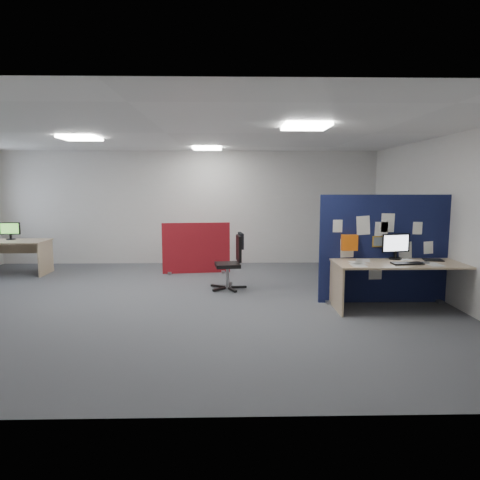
{
  "coord_description": "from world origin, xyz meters",
  "views": [
    {
      "loc": [
        0.99,
        -6.81,
        1.9
      ],
      "look_at": [
        1.15,
        0.15,
        1.0
      ],
      "focal_mm": 32.0,
      "sensor_mm": 36.0,
      "label": 1
    }
  ],
  "objects_px": {
    "red_divider": "(196,249)",
    "monitor_second": "(10,230)",
    "main_desk": "(399,272)",
    "monitor_main": "(396,245)",
    "office_chair": "(233,258)",
    "second_desk": "(11,249)",
    "navy_divider": "(384,249)"
  },
  "relations": [
    {
      "from": "monitor_main",
      "to": "red_divider",
      "type": "distance_m",
      "value": 4.22
    },
    {
      "from": "monitor_second",
      "to": "monitor_main",
      "type": "bearing_deg",
      "value": -24.24
    },
    {
      "from": "navy_divider",
      "to": "office_chair",
      "type": "xyz_separation_m",
      "value": [
        -2.42,
        0.91,
        -0.29
      ]
    },
    {
      "from": "main_desk",
      "to": "office_chair",
      "type": "height_order",
      "value": "office_chair"
    },
    {
      "from": "monitor_main",
      "to": "red_divider",
      "type": "bearing_deg",
      "value": 131.79
    },
    {
      "from": "navy_divider",
      "to": "red_divider",
      "type": "bearing_deg",
      "value": 143.26
    },
    {
      "from": "main_desk",
      "to": "monitor_main",
      "type": "distance_m",
      "value": 0.44
    },
    {
      "from": "navy_divider",
      "to": "office_chair",
      "type": "bearing_deg",
      "value": 159.36
    },
    {
      "from": "monitor_main",
      "to": "red_divider",
      "type": "relative_size",
      "value": 0.32
    },
    {
      "from": "main_desk",
      "to": "monitor_main",
      "type": "height_order",
      "value": "monitor_main"
    },
    {
      "from": "office_chair",
      "to": "second_desk",
      "type": "bearing_deg",
      "value": 155.59
    },
    {
      "from": "red_divider",
      "to": "office_chair",
      "type": "bearing_deg",
      "value": -68.74
    },
    {
      "from": "red_divider",
      "to": "main_desk",
      "type": "bearing_deg",
      "value": -46.29
    },
    {
      "from": "red_divider",
      "to": "office_chair",
      "type": "relative_size",
      "value": 1.42
    },
    {
      "from": "red_divider",
      "to": "monitor_main",
      "type": "bearing_deg",
      "value": -43.79
    },
    {
      "from": "navy_divider",
      "to": "monitor_second",
      "type": "height_order",
      "value": "navy_divider"
    },
    {
      "from": "red_divider",
      "to": "office_chair",
      "type": "height_order",
      "value": "red_divider"
    },
    {
      "from": "red_divider",
      "to": "second_desk",
      "type": "height_order",
      "value": "red_divider"
    },
    {
      "from": "red_divider",
      "to": "monitor_second",
      "type": "distance_m",
      "value": 4.0
    },
    {
      "from": "office_chair",
      "to": "monitor_second",
      "type": "bearing_deg",
      "value": 154.53
    },
    {
      "from": "main_desk",
      "to": "office_chair",
      "type": "relative_size",
      "value": 1.96
    },
    {
      "from": "red_divider",
      "to": "monitor_second",
      "type": "height_order",
      "value": "monitor_second"
    },
    {
      "from": "navy_divider",
      "to": "monitor_main",
      "type": "height_order",
      "value": "navy_divider"
    },
    {
      "from": "navy_divider",
      "to": "red_divider",
      "type": "xyz_separation_m",
      "value": [
        -3.21,
        2.4,
        -0.34
      ]
    },
    {
      "from": "second_desk",
      "to": "monitor_second",
      "type": "xyz_separation_m",
      "value": [
        -0.05,
        0.11,
        0.39
      ]
    },
    {
      "from": "main_desk",
      "to": "monitor_main",
      "type": "relative_size",
      "value": 4.36
    },
    {
      "from": "red_divider",
      "to": "monitor_second",
      "type": "xyz_separation_m",
      "value": [
        -3.98,
        0.07,
        0.4
      ]
    },
    {
      "from": "red_divider",
      "to": "monitor_second",
      "type": "bearing_deg",
      "value": 172.27
    },
    {
      "from": "main_desk",
      "to": "red_divider",
      "type": "bearing_deg",
      "value": 140.44
    },
    {
      "from": "monitor_main",
      "to": "office_chair",
      "type": "relative_size",
      "value": 0.45
    },
    {
      "from": "navy_divider",
      "to": "monitor_main",
      "type": "distance_m",
      "value": 0.21
    },
    {
      "from": "main_desk",
      "to": "navy_divider",
      "type": "bearing_deg",
      "value": 108.46
    }
  ]
}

